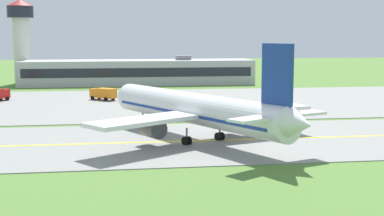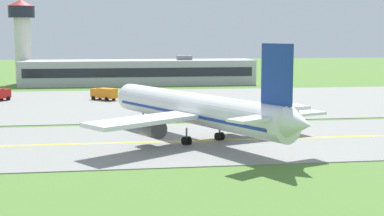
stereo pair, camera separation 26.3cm
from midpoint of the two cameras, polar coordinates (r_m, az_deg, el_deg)
name	(u,v)px [view 1 (the left image)]	position (r m, az deg, el deg)	size (l,w,h in m)	color
ground_plane	(186,142)	(71.68, -0.77, -3.47)	(500.00, 500.00, 0.00)	#517A33
taxiway_strip	(186,141)	(71.67, -0.77, -3.43)	(240.00, 28.00, 0.10)	gray
apron_pad	(206,102)	(114.23, 1.38, 0.65)	(140.00, 52.00, 0.10)	gray
taxiway_centreline	(186,141)	(71.66, -0.77, -3.39)	(220.00, 0.60, 0.01)	yellow
airplane_lead	(197,109)	(71.52, 0.36, -0.14)	(30.52, 36.80, 12.70)	white
service_truck_baggage	(103,93)	(118.00, -9.09, 1.50)	(5.78, 5.60, 2.60)	orange
terminal_building	(138,72)	(155.56, -5.58, 3.65)	(63.46, 12.95, 7.90)	#B2B2B7
control_tower	(21,33)	(164.46, -17.07, 7.36)	(7.60, 7.60, 23.34)	silver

